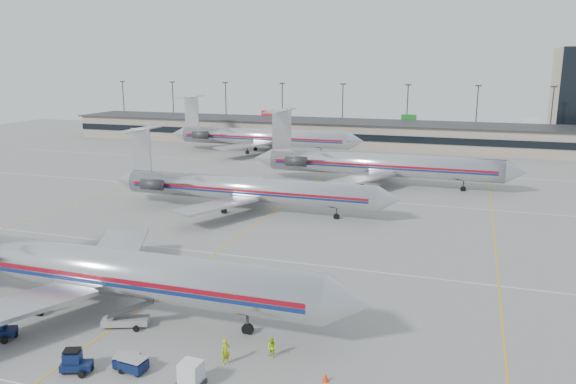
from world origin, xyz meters
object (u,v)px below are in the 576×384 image
at_px(jet_second_row, 242,188).
at_px(belt_loader, 126,319).
at_px(uld_container, 191,374).
at_px(jet_foreground, 76,266).
at_px(tug_center, 75,362).

height_order(jet_second_row, belt_loader, jet_second_row).
bearing_deg(jet_second_row, uld_container, -71.37).
height_order(jet_foreground, uld_container, jet_foreground).
relative_size(jet_second_row, belt_loader, 9.71).
relative_size(jet_foreground, belt_loader, 11.11).
bearing_deg(belt_loader, jet_second_row, 76.81).
distance_m(jet_second_row, uld_container, 45.31).
relative_size(jet_foreground, jet_second_row, 1.14).
relative_size(uld_container, belt_loader, 0.39).
distance_m(jet_second_row, belt_loader, 37.27).
bearing_deg(jet_foreground, jet_second_row, 88.64).
relative_size(jet_second_row, tug_center, 18.87).
bearing_deg(tug_center, belt_loader, 73.36).
bearing_deg(tug_center, uld_container, -15.13).
bearing_deg(jet_foreground, uld_container, -27.75).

